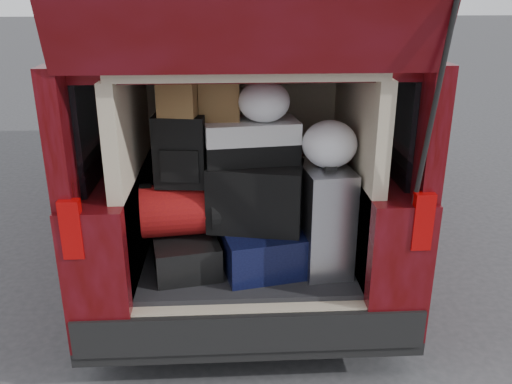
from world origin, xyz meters
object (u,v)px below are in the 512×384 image
red_duffel (181,209)px  backpack (180,151)px  twotone_duffel (251,141)px  black_soft_case (256,196)px  black_hardshell (185,251)px  silver_roller (324,218)px  navy_hardshell (260,244)px

red_duffel → backpack: size_ratio=1.15×
red_duffel → twotone_duffel: size_ratio=0.88×
black_soft_case → twotone_duffel: 0.32m
black_hardshell → silver_roller: size_ratio=0.80×
navy_hardshell → red_duffel: 0.51m
navy_hardshell → black_soft_case: (-0.02, -0.01, 0.31)m
black_hardshell → red_duffel: size_ratio=1.08×
silver_roller → black_soft_case: 0.41m
black_soft_case → backpack: bearing=-172.8°
black_hardshell → twotone_duffel: twotone_duffel is taller
black_hardshell → black_soft_case: black_soft_case is taller
silver_roller → red_duffel: bearing=168.0°
silver_roller → backpack: backpack is taller
black_hardshell → silver_roller: (0.81, -0.04, 0.21)m
red_duffel → backpack: (0.01, -0.00, 0.35)m
navy_hardshell → red_duffel: bearing=166.3°
silver_roller → black_soft_case: black_soft_case is taller
black_hardshell → navy_hardshell: navy_hardshell is taller
black_soft_case → twotone_duffel: size_ratio=1.00×
black_hardshell → black_soft_case: bearing=-10.1°
silver_roller → black_soft_case: bearing=166.6°
black_soft_case → silver_roller: bearing=4.4°
silver_roller → backpack: size_ratio=1.54×
twotone_duffel → black_soft_case: bearing=-79.5°
red_duffel → black_soft_case: (0.43, -0.03, 0.08)m
red_duffel → backpack: bearing=-9.9°
silver_roller → red_duffel: size_ratio=1.34×
navy_hardshell → red_duffel: red_duffel is taller
backpack → red_duffel: bearing=-177.1°
navy_hardshell → twotone_duffel: bearing=116.0°
navy_hardshell → black_soft_case: bearing=-164.0°
navy_hardshell → silver_roller: bearing=-20.8°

